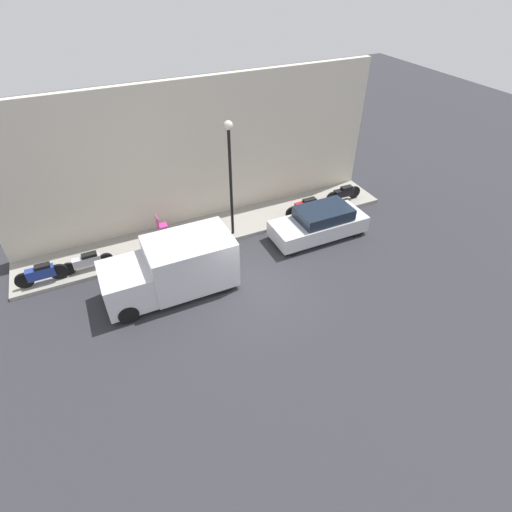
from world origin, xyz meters
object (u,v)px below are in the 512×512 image
object	(u,v)px
motorcycle_blue	(41,274)
motorcycle_red	(306,206)
streetlamp	(230,164)
delivery_van	(172,268)
parked_car	(319,223)
motorcycle_black	(344,193)
cafe_chair	(160,224)
scooter_silver	(87,261)

from	to	relation	value
motorcycle_blue	motorcycle_red	xyz separation A→B (m)	(-0.03, -11.32, -0.01)
motorcycle_blue	streetlamp	xyz separation A→B (m)	(-0.00, -7.64, 2.83)
motorcycle_red	delivery_van	bearing A→B (deg)	107.97
delivery_van	streetlamp	bearing A→B (deg)	-55.12
parked_car	motorcycle_black	xyz separation A→B (m)	(1.86, -2.57, -0.10)
delivery_van	motorcycle_black	bearing A→B (deg)	-74.49
streetlamp	motorcycle_black	bearing A→B (deg)	-87.30
parked_car	motorcycle_red	xyz separation A→B (m)	(1.55, -0.27, -0.08)
streetlamp	motorcycle_blue	bearing A→B (deg)	89.99
motorcycle_blue	cafe_chair	bearing A→B (deg)	-75.97
motorcycle_black	cafe_chair	xyz separation A→B (m)	(0.92, 8.84, 0.12)
motorcycle_red	cafe_chair	xyz separation A→B (m)	(1.23, 6.54, 0.11)
delivery_van	cafe_chair	world-z (taller)	delivery_van
parked_car	streetlamp	size ratio (longest dim) A/B	0.84
motorcycle_black	motorcycle_red	xyz separation A→B (m)	(-0.31, 2.30, 0.02)
motorcycle_black	motorcycle_red	bearing A→B (deg)	97.73
parked_car	cafe_chair	distance (m)	6.85
scooter_silver	streetlamp	size ratio (longest dim) A/B	0.39
parked_car	streetlamp	bearing A→B (deg)	65.11
motorcycle_red	motorcycle_blue	bearing A→B (deg)	89.84
motorcycle_black	parked_car	bearing A→B (deg)	125.92
cafe_chair	motorcycle_black	bearing A→B (deg)	-95.91
parked_car	delivery_van	distance (m)	6.74
motorcycle_black	motorcycle_blue	world-z (taller)	motorcycle_blue
motorcycle_blue	streetlamp	world-z (taller)	streetlamp
parked_car	motorcycle_blue	bearing A→B (deg)	81.85
motorcycle_red	streetlamp	world-z (taller)	streetlamp
parked_car	scooter_silver	xyz separation A→B (m)	(1.69, 9.42, -0.13)
parked_car	motorcycle_blue	xyz separation A→B (m)	(1.58, 11.05, -0.07)
scooter_silver	motorcycle_black	bearing A→B (deg)	-89.17
motorcycle_black	motorcycle_red	size ratio (longest dim) A/B	0.92
delivery_van	motorcycle_black	xyz separation A→B (m)	(2.57, -9.26, -0.48)
motorcycle_black	scooter_silver	size ratio (longest dim) A/B	1.01
scooter_silver	motorcycle_blue	world-z (taller)	motorcycle_blue
parked_car	motorcycle_blue	world-z (taller)	parked_car
motorcycle_black	streetlamp	bearing A→B (deg)	92.70
motorcycle_black	motorcycle_blue	size ratio (longest dim) A/B	1.05
scooter_silver	motorcycle_blue	xyz separation A→B (m)	(-0.11, 1.63, 0.05)
parked_car	delivery_van	world-z (taller)	delivery_van
parked_car	motorcycle_red	size ratio (longest dim) A/B	1.98
cafe_chair	motorcycle_blue	bearing A→B (deg)	104.03
delivery_van	scooter_silver	world-z (taller)	delivery_van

